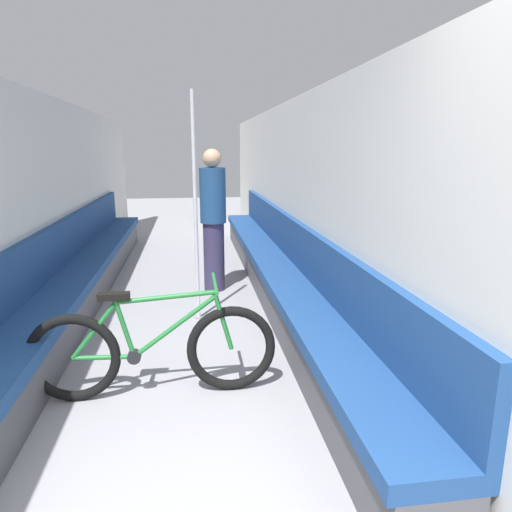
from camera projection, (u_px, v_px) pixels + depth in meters
wall_left at (47, 204)px, 4.67m from camera, size 0.10×11.19×2.19m
wall_right at (300, 200)px, 5.04m from camera, size 0.10×11.19×2.19m
bench_seat_row_left at (78, 279)px, 4.86m from camera, size 0.46×7.08×0.90m
bench_seat_row_right at (277, 272)px, 5.16m from camera, size 0.46×7.08×0.90m
bicycle at (154, 351)px, 3.06m from camera, size 1.66×0.46×0.79m
grab_pole_near at (196, 213)px, 4.32m from camera, size 0.08×0.08×2.17m
passenger_standing at (213, 219)px, 5.29m from camera, size 0.30×0.30×1.65m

